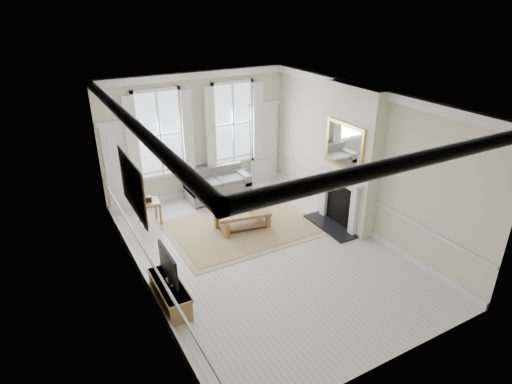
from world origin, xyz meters
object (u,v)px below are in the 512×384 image
sofa (217,185)px  tv_stand (170,294)px  side_table (149,206)px  coffee_table (242,213)px

sofa → tv_stand: bearing=-124.9°
side_table → tv_stand: size_ratio=0.48×
coffee_table → tv_stand: (-2.45, -1.87, -0.17)m
coffee_table → tv_stand: size_ratio=1.10×
side_table → coffee_table: side_table is taller
sofa → coffee_table: bearing=-95.6°
sofa → side_table: (-2.07, -0.60, 0.14)m
coffee_table → tv_stand: 3.08m
sofa → tv_stand: (-2.63, -3.77, -0.12)m
side_table → sofa: bearing=16.0°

